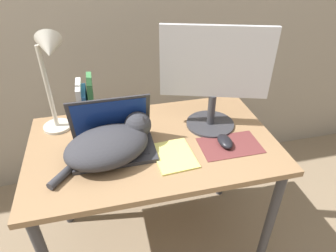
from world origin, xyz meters
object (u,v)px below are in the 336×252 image
(cat, at_px, (111,144))
(external_monitor, at_px, (215,75))
(book_row, at_px, (86,104))
(laptop, at_px, (113,140))
(computer_mouse, at_px, (225,141))
(desk_lamp, at_px, (50,67))
(notepad, at_px, (174,156))

(cat, relative_size, external_monitor, 0.91)
(external_monitor, height_order, book_row, external_monitor)
(cat, xyz_separation_m, book_row, (-0.09, 0.28, 0.04))
(laptop, height_order, computer_mouse, laptop)
(book_row, xyz_separation_m, desk_lamp, (-0.12, -0.03, 0.22))
(external_monitor, bearing_deg, book_row, 165.35)
(external_monitor, distance_m, notepad, 0.40)
(book_row, bearing_deg, notepad, -44.80)
(external_monitor, height_order, desk_lamp, external_monitor)
(book_row, bearing_deg, external_monitor, -14.65)
(book_row, distance_m, desk_lamp, 0.25)
(laptop, height_order, notepad, laptop)
(desk_lamp, distance_m, notepad, 0.64)
(computer_mouse, xyz_separation_m, notepad, (-0.24, -0.02, -0.02))
(external_monitor, xyz_separation_m, desk_lamp, (-0.69, 0.12, 0.06))
(notepad, bearing_deg, cat, 166.36)
(cat, bearing_deg, laptop, 78.40)
(cat, xyz_separation_m, computer_mouse, (0.49, -0.04, -0.05))
(notepad, bearing_deg, desk_lamp, 145.85)
(laptop, xyz_separation_m, desk_lamp, (-0.22, 0.20, 0.28))
(external_monitor, bearing_deg, laptop, -170.90)
(laptop, bearing_deg, computer_mouse, -10.64)
(cat, bearing_deg, computer_mouse, -4.35)
(computer_mouse, bearing_deg, desk_lamp, 157.64)
(notepad, bearing_deg, laptop, 154.74)
(cat, relative_size, notepad, 2.05)
(computer_mouse, bearing_deg, external_monitor, 92.55)
(book_row, height_order, desk_lamp, desk_lamp)
(desk_lamp, bearing_deg, external_monitor, -9.89)
(computer_mouse, xyz_separation_m, book_row, (-0.58, 0.32, 0.09))
(laptop, bearing_deg, cat, -101.60)
(cat, xyz_separation_m, notepad, (0.25, -0.06, -0.06))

